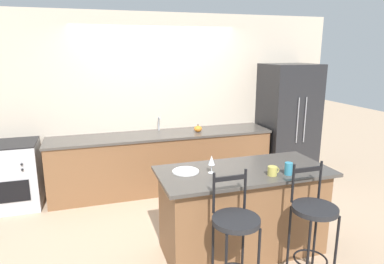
# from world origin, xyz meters

# --- Properties ---
(ground_plane) EXTENTS (18.00, 18.00, 0.00)m
(ground_plane) POSITION_xyz_m (0.00, 0.00, 0.00)
(ground_plane) COLOR tan
(wall_back) EXTENTS (6.00, 0.07, 2.70)m
(wall_back) POSITION_xyz_m (0.00, 0.73, 1.35)
(wall_back) COLOR beige
(wall_back) RESTS_ON ground_plane
(back_counter) EXTENTS (3.40, 0.71, 0.90)m
(back_counter) POSITION_xyz_m (0.00, 0.39, 0.45)
(back_counter) COLOR brown
(back_counter) RESTS_ON ground_plane
(sink_faucet) EXTENTS (0.02, 0.13, 0.22)m
(sink_faucet) POSITION_xyz_m (0.00, 0.59, 1.04)
(sink_faucet) COLOR #ADAFB5
(sink_faucet) RESTS_ON back_counter
(kitchen_island) EXTENTS (1.80, 0.83, 0.93)m
(kitchen_island) POSITION_xyz_m (0.44, -1.55, 0.47)
(kitchen_island) COLOR brown
(kitchen_island) RESTS_ON ground_plane
(refrigerator) EXTENTS (0.85, 0.77, 1.92)m
(refrigerator) POSITION_xyz_m (2.16, 0.33, 0.96)
(refrigerator) COLOR #232326
(refrigerator) RESTS_ON ground_plane
(oven_range) EXTENTS (0.75, 0.66, 0.92)m
(oven_range) POSITION_xyz_m (-2.14, 0.38, 0.46)
(oven_range) COLOR #B7B7BC
(oven_range) RESTS_ON ground_plane
(bar_stool_near) EXTENTS (0.41, 0.41, 1.13)m
(bar_stool_near) POSITION_xyz_m (0.05, -2.20, 0.62)
(bar_stool_near) COLOR black
(bar_stool_near) RESTS_ON ground_plane
(bar_stool_far) EXTENTS (0.41, 0.41, 1.13)m
(bar_stool_far) POSITION_xyz_m (0.82, -2.21, 0.62)
(bar_stool_far) COLOR black
(bar_stool_far) RESTS_ON ground_plane
(dinner_plate) EXTENTS (0.28, 0.28, 0.02)m
(dinner_plate) POSITION_xyz_m (-0.16, -1.43, 0.94)
(dinner_plate) COLOR white
(dinner_plate) RESTS_ON kitchen_island
(wine_glass) EXTENTS (0.07, 0.07, 0.18)m
(wine_glass) POSITION_xyz_m (0.08, -1.54, 1.06)
(wine_glass) COLOR white
(wine_glass) RESTS_ON kitchen_island
(coffee_mug) EXTENTS (0.13, 0.09, 0.09)m
(coffee_mug) POSITION_xyz_m (0.63, -1.78, 0.97)
(coffee_mug) COLOR #C1B251
(coffee_mug) RESTS_ON kitchen_island
(tumbler_cup) EXTENTS (0.08, 0.08, 0.12)m
(tumbler_cup) POSITION_xyz_m (0.79, -1.81, 0.99)
(tumbler_cup) COLOR teal
(tumbler_cup) RESTS_ON kitchen_island
(pumpkin_decoration) EXTENTS (0.12, 0.12, 0.12)m
(pumpkin_decoration) POSITION_xyz_m (0.56, 0.31, 0.95)
(pumpkin_decoration) COLOR orange
(pumpkin_decoration) RESTS_ON back_counter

